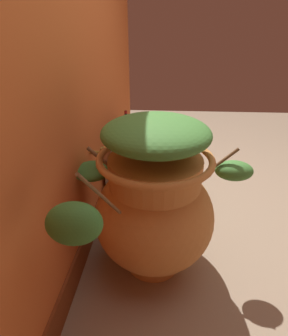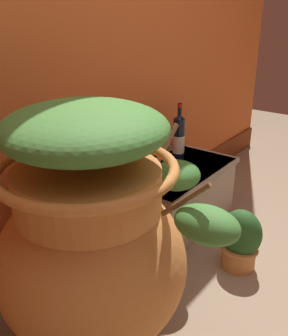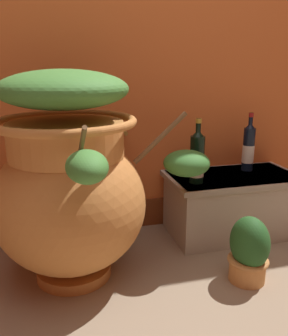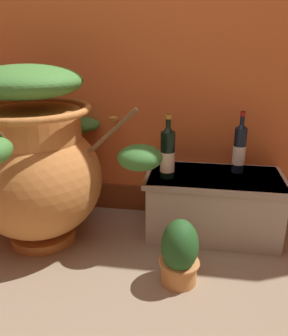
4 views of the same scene
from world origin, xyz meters
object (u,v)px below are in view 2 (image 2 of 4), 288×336
(wine_bottle_left, at_px, (162,163))
(potted_shrub, at_px, (240,240))
(terracotta_urn, at_px, (91,238))
(wine_bottle_middle, at_px, (179,138))

(wine_bottle_left, height_order, potted_shrub, wine_bottle_left)
(terracotta_urn, distance_m, wine_bottle_left, 0.70)
(terracotta_urn, height_order, wine_bottle_left, terracotta_urn)
(wine_bottle_left, distance_m, potted_shrub, 0.55)
(wine_bottle_middle, distance_m, potted_shrub, 0.72)
(terracotta_urn, xyz_separation_m, wine_bottle_middle, (1.08, 0.30, 0.03))
(wine_bottle_left, bearing_deg, potted_shrub, -76.21)
(potted_shrub, bearing_deg, wine_bottle_left, 103.79)
(wine_bottle_middle, xyz_separation_m, potted_shrub, (-0.29, -0.56, -0.35))
(terracotta_urn, relative_size, wine_bottle_left, 3.65)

